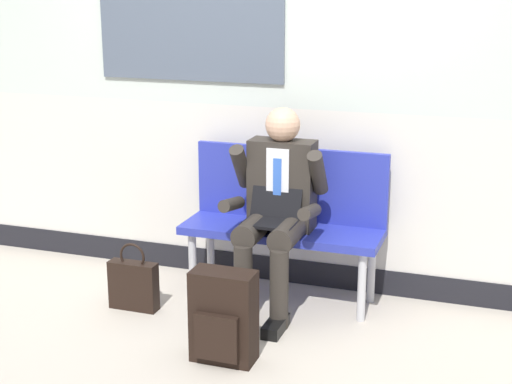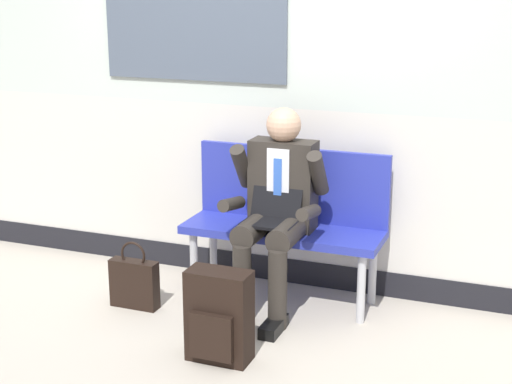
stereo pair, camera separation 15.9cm
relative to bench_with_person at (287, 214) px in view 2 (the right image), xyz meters
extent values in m
plane|color=#B2A899|center=(-0.20, -0.41, -0.55)|extent=(18.00, 18.00, 0.00)
cube|color=beige|center=(-0.20, 0.27, 0.12)|extent=(6.49, 0.12, 1.01)
cube|color=black|center=(-0.20, 0.27, -0.46)|extent=(6.49, 0.14, 0.17)
cube|color=#28339E|center=(0.00, -0.08, -0.09)|extent=(1.24, 0.42, 0.05)
cube|color=#28339E|center=(0.00, 0.10, 0.17)|extent=(1.24, 0.04, 0.47)
cylinder|color=#B7B7BC|center=(-0.54, -0.23, -0.33)|extent=(0.05, 0.05, 0.43)
cylinder|color=#B7B7BC|center=(-0.54, 0.07, -0.33)|extent=(0.05, 0.05, 0.43)
cylinder|color=#B7B7BC|center=(0.54, -0.23, -0.33)|extent=(0.05, 0.05, 0.43)
cylinder|color=#B7B7BC|center=(0.54, 0.07, -0.33)|extent=(0.05, 0.05, 0.43)
cylinder|color=#2D2823|center=(-0.11, -0.29, -0.02)|extent=(0.15, 0.40, 0.15)
cylinder|color=#2D2823|center=(-0.11, -0.48, -0.31)|extent=(0.11, 0.11, 0.48)
cube|color=black|center=(-0.11, -0.54, -0.51)|extent=(0.10, 0.26, 0.07)
cylinder|color=#2D2823|center=(0.11, -0.29, -0.02)|extent=(0.15, 0.40, 0.15)
cylinder|color=#2D2823|center=(0.11, -0.48, -0.31)|extent=(0.11, 0.11, 0.48)
cube|color=black|center=(0.11, -0.54, -0.51)|extent=(0.10, 0.26, 0.07)
cube|color=#2D2823|center=(0.00, -0.08, 0.21)|extent=(0.40, 0.18, 0.55)
cube|color=silver|center=(0.00, -0.17, 0.26)|extent=(0.14, 0.01, 0.39)
cube|color=blue|center=(0.00, -0.18, 0.23)|extent=(0.05, 0.01, 0.33)
sphere|color=tan|center=(0.00, -0.08, 0.58)|extent=(0.21, 0.21, 0.21)
cylinder|color=#2D2823|center=(-0.24, -0.15, 0.32)|extent=(0.09, 0.25, 0.30)
cylinder|color=#2D2823|center=(-0.24, -0.32, 0.12)|extent=(0.08, 0.27, 0.12)
cylinder|color=#2D2823|center=(0.24, -0.15, 0.32)|extent=(0.09, 0.25, 0.30)
cylinder|color=#2D2823|center=(0.24, -0.32, 0.12)|extent=(0.08, 0.27, 0.12)
cube|color=black|center=(0.00, -0.32, 0.03)|extent=(0.31, 0.22, 0.02)
cube|color=black|center=(0.00, -0.19, 0.14)|extent=(0.31, 0.08, 0.21)
cube|color=black|center=(-0.05, -0.95, -0.30)|extent=(0.34, 0.17, 0.50)
cube|color=black|center=(-0.05, -1.05, -0.37)|extent=(0.24, 0.04, 0.25)
cube|color=black|center=(-0.81, -0.51, -0.40)|extent=(0.31, 0.09, 0.30)
torus|color=black|center=(-0.81, -0.51, -0.21)|extent=(0.17, 0.02, 0.17)
camera|label=1|loc=(1.32, -4.39, 1.41)|focal=53.73mm
camera|label=2|loc=(1.47, -4.34, 1.41)|focal=53.73mm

